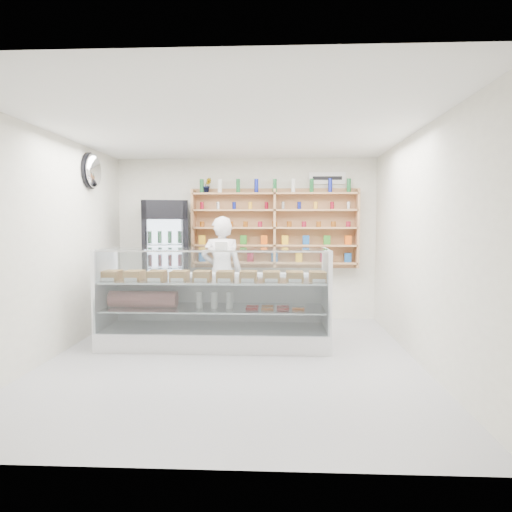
{
  "coord_description": "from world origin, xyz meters",
  "views": [
    {
      "loc": [
        0.55,
        -5.47,
        1.68
      ],
      "look_at": [
        0.25,
        0.9,
        1.22
      ],
      "focal_mm": 32.0,
      "sensor_mm": 36.0,
      "label": 1
    }
  ],
  "objects": [
    {
      "name": "shop_worker",
      "position": [
        -0.34,
        1.74,
        0.89
      ],
      "size": [
        0.67,
        0.46,
        1.79
      ],
      "primitive_type": "imported",
      "rotation": [
        0.0,
        0.0,
        3.19
      ],
      "color": "silver",
      "rests_on": "floor"
    },
    {
      "name": "security_mirror",
      "position": [
        -2.17,
        1.2,
        2.45
      ],
      "size": [
        0.15,
        0.5,
        0.5
      ],
      "primitive_type": "ellipsoid",
      "color": "silver",
      "rests_on": "left_wall"
    },
    {
      "name": "wall_sign",
      "position": [
        1.4,
        2.47,
        2.45
      ],
      "size": [
        0.62,
        0.03,
        0.2
      ],
      "primitive_type": "cube",
      "color": "white",
      "rests_on": "back_wall"
    },
    {
      "name": "display_counter",
      "position": [
        -0.3,
        0.65,
        0.37
      ],
      "size": [
        3.08,
        0.92,
        1.34
      ],
      "color": "white",
      "rests_on": "floor"
    },
    {
      "name": "potted_plant",
      "position": [
        -0.65,
        2.34,
        2.32
      ],
      "size": [
        0.17,
        0.15,
        0.26
      ],
      "primitive_type": "imported",
      "rotation": [
        0.0,
        0.0,
        0.33
      ],
      "color": "#1E6626",
      "rests_on": "wall_shelving"
    },
    {
      "name": "wall_shelving",
      "position": [
        0.5,
        2.34,
        1.59
      ],
      "size": [
        2.84,
        0.28,
        1.33
      ],
      "color": "#A8744F",
      "rests_on": "back_wall"
    },
    {
      "name": "room",
      "position": [
        0.0,
        0.0,
        1.4
      ],
      "size": [
        5.0,
        5.0,
        5.0
      ],
      "color": "#A5A5A9",
      "rests_on": "ground"
    },
    {
      "name": "drinks_cooler",
      "position": [
        -1.35,
        2.13,
        1.03
      ],
      "size": [
        0.9,
        0.88,
        2.05
      ],
      "rotation": [
        0.0,
        0.0,
        0.26
      ],
      "color": "black",
      "rests_on": "floor"
    }
  ]
}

